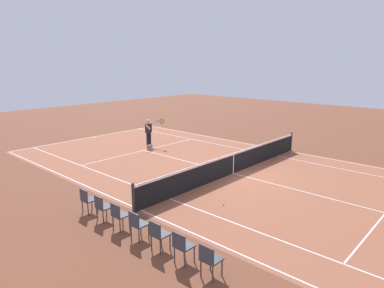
% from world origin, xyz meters
% --- Properties ---
extents(ground_plane, '(60.00, 60.00, 0.00)m').
position_xyz_m(ground_plane, '(0.00, 0.00, 0.00)').
color(ground_plane, brown).
extents(court_slab, '(24.20, 11.40, 0.00)m').
position_xyz_m(court_slab, '(0.00, 0.00, 0.00)').
color(court_slab, '#935138').
rests_on(court_slab, ground_plane).
extents(court_line_markings, '(23.85, 11.05, 0.01)m').
position_xyz_m(court_line_markings, '(0.00, 0.00, 0.00)').
color(court_line_markings, white).
rests_on(court_line_markings, ground_plane).
extents(tennis_net, '(0.10, 11.70, 1.08)m').
position_xyz_m(tennis_net, '(0.00, 0.00, 0.49)').
color(tennis_net, '#2D2D33').
rests_on(tennis_net, ground_plane).
extents(tennis_player_near, '(1.00, 0.85, 1.70)m').
position_xyz_m(tennis_player_near, '(7.10, -1.02, 0.93)').
color(tennis_player_near, black).
rests_on(tennis_player_near, ground_plane).
extents(tennis_ball, '(0.07, 0.07, 0.07)m').
position_xyz_m(tennis_ball, '(-1.88, 3.21, 0.03)').
color(tennis_ball, '#CCE01E').
rests_on(tennis_ball, ground_plane).
extents(spectator_chair_0, '(0.44, 0.44, 0.88)m').
position_xyz_m(spectator_chair_0, '(-4.21, 6.86, 0.52)').
color(spectator_chair_0, '#38383D').
rests_on(spectator_chair_0, ground_plane).
extents(spectator_chair_1, '(0.44, 0.44, 0.88)m').
position_xyz_m(spectator_chair_1, '(-3.32, 6.86, 0.52)').
color(spectator_chair_1, '#38383D').
rests_on(spectator_chair_1, ground_plane).
extents(spectator_chair_2, '(0.44, 0.44, 0.88)m').
position_xyz_m(spectator_chair_2, '(-2.42, 6.86, 0.52)').
color(spectator_chair_2, '#38383D').
rests_on(spectator_chair_2, ground_plane).
extents(spectator_chair_3, '(0.44, 0.44, 0.88)m').
position_xyz_m(spectator_chair_3, '(-1.53, 6.86, 0.52)').
color(spectator_chair_3, '#38383D').
rests_on(spectator_chair_3, ground_plane).
extents(spectator_chair_4, '(0.44, 0.44, 0.88)m').
position_xyz_m(spectator_chair_4, '(-0.64, 6.86, 0.52)').
color(spectator_chair_4, '#38383D').
rests_on(spectator_chair_4, ground_plane).
extents(spectator_chair_5, '(0.44, 0.44, 0.88)m').
position_xyz_m(spectator_chair_5, '(0.26, 6.86, 0.52)').
color(spectator_chair_5, '#38383D').
rests_on(spectator_chair_5, ground_plane).
extents(spectator_chair_6, '(0.44, 0.44, 0.88)m').
position_xyz_m(spectator_chair_6, '(1.15, 6.86, 0.52)').
color(spectator_chair_6, '#38383D').
rests_on(spectator_chair_6, ground_plane).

